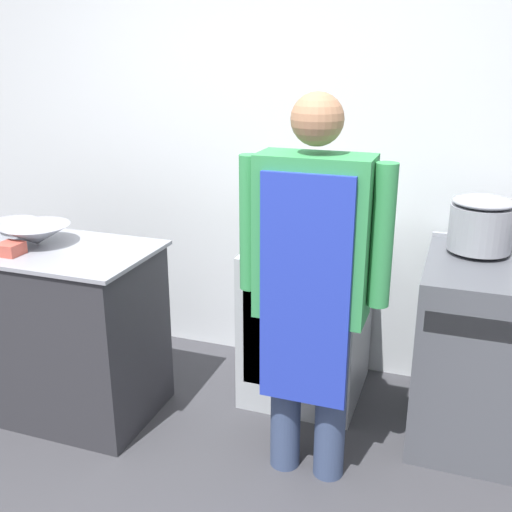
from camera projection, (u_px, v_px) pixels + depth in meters
wall_back at (284, 145)px, 3.48m from camera, size 8.00×0.05×2.70m
prep_counter at (39, 326)px, 3.22m from camera, size 1.32×0.63×0.93m
stove at (507, 354)px, 2.93m from camera, size 0.85×0.79×0.94m
fridge_unit at (307, 321)px, 3.35m from camera, size 0.62×0.65×0.87m
person_cook at (312, 274)px, 2.51m from camera, size 0.65×0.24×1.73m
mixing_bowl at (36, 235)px, 3.07m from camera, size 0.35×0.35×0.10m
small_bowl at (16, 226)px, 3.27m from camera, size 0.23×0.23×0.07m
plastic_tub at (10, 249)px, 2.92m from camera, size 0.11×0.11×0.06m
stock_pot at (481, 223)px, 2.92m from camera, size 0.30×0.30×0.27m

